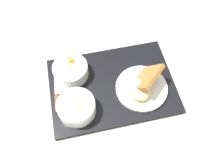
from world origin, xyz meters
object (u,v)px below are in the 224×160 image
object	(u,v)px
plate_main	(141,87)
spoon	(65,94)
bowl_soup	(77,107)
bowl_salad	(71,70)
knife	(57,97)

from	to	relation	value
plate_main	spoon	xyz separation A→B (m)	(-0.25, 0.01, -0.02)
bowl_soup	plate_main	xyz separation A→B (m)	(0.21, 0.05, -0.01)
bowl_salad	knife	bearing A→B (deg)	-120.77
plate_main	spoon	distance (m)	0.25
bowl_soup	spoon	xyz separation A→B (m)	(-0.04, 0.06, -0.02)
bowl_salad	spoon	xyz separation A→B (m)	(-0.02, -0.08, -0.02)
bowl_soup	spoon	distance (m)	0.08
bowl_soup	knife	xyz separation A→B (m)	(-0.06, 0.05, -0.02)
plate_main	knife	world-z (taller)	plate_main
spoon	bowl_salad	bearing A→B (deg)	-27.05
bowl_salad	knife	xyz separation A→B (m)	(-0.05, -0.09, -0.02)
bowl_soup	spoon	size ratio (longest dim) A/B	0.73
bowl_salad	plate_main	distance (m)	0.24
bowl_soup	plate_main	world-z (taller)	plate_main
plate_main	spoon	world-z (taller)	plate_main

